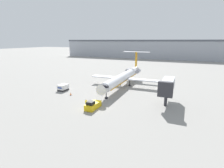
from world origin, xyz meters
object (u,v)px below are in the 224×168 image
(worker_near_tug, at_px, (86,103))
(traffic_cone_left, at_px, (71,94))
(pushback_tug, at_px, (93,105))
(airplane_main, at_px, (124,77))
(jet_bridge, at_px, (167,86))
(luggage_cart, at_px, (63,87))

(worker_near_tug, bearing_deg, traffic_cone_left, 146.25)
(pushback_tug, relative_size, worker_near_tug, 2.58)
(airplane_main, distance_m, pushback_tug, 21.70)
(worker_near_tug, relative_size, traffic_cone_left, 2.12)
(airplane_main, xyz_separation_m, pushback_tug, (0.44, -21.56, -2.45))
(traffic_cone_left, height_order, jet_bridge, jet_bridge)
(traffic_cone_left, bearing_deg, airplane_main, 56.87)
(jet_bridge, bearing_deg, worker_near_tug, -150.18)
(airplane_main, height_order, traffic_cone_left, airplane_main)
(luggage_cart, bearing_deg, pushback_tug, -30.37)
(pushback_tug, relative_size, luggage_cart, 1.47)
(pushback_tug, distance_m, worker_near_tug, 2.04)
(airplane_main, bearing_deg, luggage_cart, -140.58)
(pushback_tug, relative_size, traffic_cone_left, 5.47)
(airplane_main, xyz_separation_m, luggage_cart, (-15.13, -12.43, -2.27))
(luggage_cart, height_order, jet_bridge, jet_bridge)
(luggage_cart, height_order, worker_near_tug, luggage_cart)
(luggage_cart, height_order, traffic_cone_left, luggage_cart)
(worker_near_tug, xyz_separation_m, traffic_cone_left, (-8.54, 5.71, -0.52))
(luggage_cart, relative_size, traffic_cone_left, 3.72)
(jet_bridge, bearing_deg, airplane_main, 142.29)
(worker_near_tug, xyz_separation_m, jet_bridge, (16.62, 9.53, 3.52))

